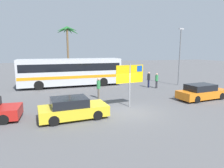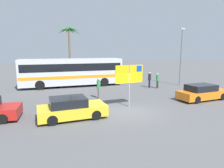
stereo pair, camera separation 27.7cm
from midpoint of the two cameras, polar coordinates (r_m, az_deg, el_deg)
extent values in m
plane|color=#565659|center=(13.84, 3.62, -7.82)|extent=(120.00, 120.00, 0.00)
cube|color=silver|center=(23.45, -12.01, 3.54)|extent=(11.42, 2.60, 2.90)
cube|color=black|center=(23.40, -12.06, 4.88)|extent=(10.96, 2.63, 0.84)
cube|color=orange|center=(23.51, -11.97, 2.31)|extent=(11.30, 2.63, 0.32)
cylinder|color=black|center=(25.40, -4.29, 1.41)|extent=(1.00, 0.28, 1.00)
cylinder|color=black|center=(23.16, -2.83, 0.61)|extent=(1.00, 0.28, 1.00)
cylinder|color=black|center=(24.63, -20.44, 0.55)|extent=(1.00, 0.28, 1.00)
cylinder|color=black|center=(22.31, -20.59, -0.36)|extent=(1.00, 0.28, 1.00)
cylinder|color=gray|center=(14.59, 4.55, -0.44)|extent=(0.11, 0.11, 3.20)
cube|color=yellow|center=(14.47, 4.60, 2.88)|extent=(2.20, 0.26, 1.30)
cube|color=#1447A8|center=(14.83, 7.34, 4.43)|extent=(0.44, 0.11, 0.44)
cylinder|color=black|center=(14.58, -27.64, -6.80)|extent=(0.61, 0.20, 0.60)
cylinder|color=black|center=(12.98, -29.28, -8.91)|extent=(0.61, 0.20, 0.60)
cube|color=orange|center=(18.56, 24.13, -2.58)|extent=(4.63, 2.04, 0.64)
cube|color=black|center=(18.26, 23.68, -0.88)|extent=(2.47, 1.72, 0.52)
cylinder|color=black|center=(20.12, 25.18, -2.29)|extent=(0.61, 0.21, 0.60)
cylinder|color=black|center=(19.19, 28.57, -3.10)|extent=(0.61, 0.21, 0.60)
cylinder|color=black|center=(18.13, 19.34, -3.15)|extent=(0.61, 0.21, 0.60)
cylinder|color=black|center=(17.09, 22.80, -4.12)|extent=(0.61, 0.21, 0.60)
cube|color=yellow|center=(12.56, -11.58, -7.53)|extent=(4.21, 2.07, 0.64)
cube|color=black|center=(12.36, -12.80, -5.06)|extent=(2.23, 1.81, 0.52)
cylinder|color=black|center=(13.67, -6.94, -6.79)|extent=(0.61, 0.20, 0.60)
cylinder|color=black|center=(12.12, -4.80, -8.93)|extent=(0.61, 0.20, 0.60)
cylinder|color=black|center=(13.27, -17.70, -7.70)|extent=(0.61, 0.20, 0.60)
cylinder|color=black|center=(11.67, -17.01, -10.08)|extent=(0.61, 0.20, 0.60)
cylinder|color=#1E2347|center=(22.61, 10.20, 0.06)|extent=(0.13, 0.13, 0.85)
cylinder|color=#1E2347|center=(22.77, 10.01, 0.13)|extent=(0.13, 0.13, 0.85)
cylinder|color=black|center=(22.58, 10.16, 2.01)|extent=(0.32, 0.32, 0.68)
sphere|color=tan|center=(22.52, 10.20, 3.15)|extent=(0.23, 0.23, 0.23)
cylinder|color=#706656|center=(17.37, -4.40, -2.69)|extent=(0.13, 0.13, 0.88)
cylinder|color=#706656|center=(17.20, -4.26, -2.81)|extent=(0.13, 0.13, 0.88)
cylinder|color=#338E4C|center=(17.13, -4.36, -0.17)|extent=(0.32, 0.32, 0.70)
sphere|color=tan|center=(17.06, -4.38, 1.37)|extent=(0.24, 0.24, 0.24)
cylinder|color=#2D2D33|center=(22.54, 12.43, -0.11)|extent=(0.13, 0.13, 0.81)
cylinder|color=#2D2D33|center=(22.39, 12.20, -0.17)|extent=(0.13, 0.13, 0.81)
cylinder|color=#338E4C|center=(22.36, 12.38, 1.68)|extent=(0.32, 0.32, 0.64)
sphere|color=tan|center=(22.30, 12.42, 2.77)|extent=(0.22, 0.22, 0.22)
cylinder|color=slate|center=(24.81, 18.54, 7.08)|extent=(0.14, 0.14, 6.47)
cube|color=#B2B2B7|center=(24.91, 18.97, 14.76)|extent=(0.56, 0.20, 0.16)
cylinder|color=brown|center=(33.53, -12.78, 8.78)|extent=(0.32, 0.32, 7.49)
cone|color=#23662D|center=(33.63, -11.40, 14.69)|extent=(2.09, 0.75, 1.41)
cone|color=#23662D|center=(34.54, -12.29, 14.72)|extent=(1.49, 2.02, 1.20)
cone|color=#23662D|center=(34.62, -13.51, 14.75)|extent=(0.84, 2.17, 1.10)
cone|color=#23662D|center=(34.17, -14.46, 14.69)|extent=(1.95, 1.62, 1.21)
cone|color=#23662D|center=(33.05, -14.41, 15.00)|extent=(2.02, 1.54, 1.07)
cone|color=#23662D|center=(32.70, -13.41, 15.17)|extent=(1.08, 2.17, 1.00)
cone|color=#23662D|center=(33.03, -11.65, 15.17)|extent=(1.79, 1.86, 1.00)
camera|label=1|loc=(0.14, -90.47, -0.08)|focal=31.82mm
camera|label=2|loc=(0.14, 89.53, 0.08)|focal=31.82mm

